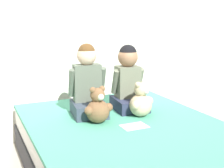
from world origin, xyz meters
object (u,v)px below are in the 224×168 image
(child_on_left, at_px, (88,85))
(teddy_bear_held_by_right_child, at_px, (141,102))
(child_on_right, at_px, (128,80))
(sign_card, at_px, (134,126))
(teddy_bear_held_by_left_child, at_px, (98,108))
(bed, at_px, (126,148))

(child_on_left, distance_m, teddy_bear_held_by_right_child, 0.50)
(child_on_right, height_order, sign_card, child_on_right)
(child_on_left, xyz_separation_m, child_on_right, (0.41, 0.00, 0.01))
(child_on_left, bearing_deg, teddy_bear_held_by_right_child, -23.90)
(teddy_bear_held_by_left_child, distance_m, sign_card, 0.34)
(bed, distance_m, child_on_right, 0.66)
(bed, relative_size, sign_card, 9.20)
(teddy_bear_held_by_left_child, xyz_separation_m, sign_card, (0.23, -0.21, -0.13))
(bed, height_order, child_on_left, child_on_left)
(child_on_left, distance_m, sign_card, 0.58)
(child_on_left, xyz_separation_m, sign_card, (0.23, -0.46, -0.27))
(child_on_right, bearing_deg, bed, -114.52)
(bed, xyz_separation_m, child_on_right, (0.21, 0.37, 0.50))
(child_on_left, distance_m, child_on_right, 0.41)
(teddy_bear_held_by_right_child, height_order, sign_card, teddy_bear_held_by_right_child)
(bed, relative_size, child_on_right, 3.13)
(child_on_left, relative_size, sign_card, 3.05)
(bed, bearing_deg, child_on_right, 60.55)
(child_on_left, bearing_deg, bed, -53.76)
(child_on_left, distance_m, teddy_bear_held_by_left_child, 0.29)
(child_on_left, relative_size, teddy_bear_held_by_right_child, 2.00)
(sign_card, bearing_deg, bed, 106.98)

